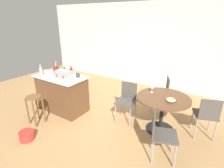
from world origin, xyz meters
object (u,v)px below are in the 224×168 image
Objects in this scene: bottle_4 at (58,70)px; folding_chair_right at (207,114)px; folding_chair_far at (127,99)px; bottle_3 at (57,68)px; cup_2 at (46,72)px; cup_0 at (47,74)px; wooden_stool at (35,104)px; cup_1 at (78,75)px; serving_bowl at (171,100)px; wine_glass at (152,88)px; bottle_0 at (65,71)px; bottle_2 at (55,71)px; dining_table at (163,105)px; bottle_1 at (71,71)px; plastic_bucket at (27,136)px; folding_chair_left at (160,132)px; kitchen_island at (62,93)px; toolbox at (64,74)px; bottle_5 at (41,71)px; folding_chair_near at (162,91)px.

folding_chair_right is at bearing 11.37° from bottle_4.
folding_chair_far reaches higher than folding_chair_right.
bottle_3 is 0.29m from cup_2.
folding_chair_far is 7.72× the size of cup_0.
bottle_3 reaches higher than folding_chair_right.
cup_1 reaches higher than wooden_stool.
wine_glass is at bearing 153.95° from serving_bowl.
bottle_0 is 0.62× the size of bottle_4.
folding_chair_right is 2.94× the size of bottle_2.
serving_bowl is at bearing -34.57° from dining_table.
cup_0 reaches higher than dining_table.
folding_chair_far is 4.03× the size of bottle_1.
wooden_stool is at bearing 125.56° from plastic_bucket.
cup_2 is 3.01m from serving_bowl.
folding_chair_left is 2.80× the size of bottle_4.
bottle_3 reaches higher than bottle_1.
cup_1 is at bearing -174.14° from serving_bowl.
dining_table is 0.41m from wine_glass.
dining_table is at bearing 11.64° from kitchen_island.
kitchen_island is at bearing -167.43° from folding_chair_right.
wooden_stool is (-0.03, -0.75, 0.01)m from kitchen_island.
folding_chair_right is 1.13m from wine_glass.
cup_1 reaches higher than kitchen_island.
wooden_stool is 5.74× the size of cup_0.
cup_2 is at bearing -179.74° from toolbox.
plastic_bucket is at bearing -83.19° from bottle_1.
bottle_5 is (-2.76, -0.72, 0.44)m from dining_table.
toolbox is 1.88× the size of bottle_1.
bottle_3 is at bearing -155.60° from folding_chair_near.
bottle_3 is 2.18× the size of cup_1.
folding_chair_far is 1.68m from bottle_0.
bottle_3 is (-0.33, 0.04, 0.03)m from bottle_0.
kitchen_island is 2.61m from folding_chair_left.
bottle_0 is at bearing 50.09° from cup_0.
cup_0 is (-3.42, -0.87, 0.43)m from folding_chair_right.
folding_chair_left is 2.08× the size of toolbox.
dining_table reaches higher than wooden_stool.
cup_0 is (-0.17, -0.10, -0.07)m from bottle_2.
folding_chair_right is 3.56m from bottle_3.
folding_chair_right is 3.39m from bottle_4.
folding_chair_far is 1.01× the size of folding_chair_right.
bottle_5 reaches higher than folding_chair_left.
cup_0 reaches higher than folding_chair_far.
bottle_1 reaches higher than serving_bowl.
dining_table is 9.23× the size of cup_0.
bottle_4 reaches higher than dining_table.
toolbox is 2.18× the size of bottle_0.
serving_bowl reaches higher than dining_table.
bottle_0 is 1.67m from plastic_bucket.
folding_chair_near is at bearing 57.57° from folding_chair_far.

